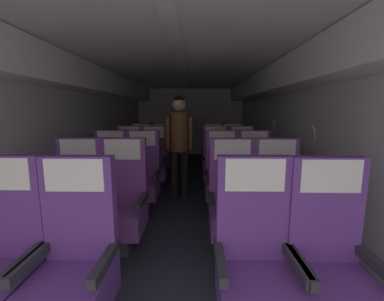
{
  "coord_description": "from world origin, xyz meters",
  "views": [
    {
      "loc": [
        0.19,
        0.04,
        1.4
      ],
      "look_at": [
        0.13,
        3.89,
        0.77
      ],
      "focal_mm": 23.23,
      "sensor_mm": 36.0,
      "label": 1
    }
  ],
  "objects_px": {
    "seat_c_right_window": "(222,178)",
    "seat_e_left_window": "(141,154)",
    "seat_b_right_window": "(232,205)",
    "seat_c_left_window": "(110,178)",
    "seat_c_right_aisle": "(254,179)",
    "seat_d_right_window": "(216,164)",
    "seat_d_left_aisle": "(154,163)",
    "seat_d_left_window": "(129,163)",
    "seat_e_right_aisle": "(233,154)",
    "seat_b_left_aisle": "(122,205)",
    "seat_e_right_window": "(212,154)",
    "seat_b_right_aisle": "(277,206)",
    "seat_d_right_aisle": "(242,164)",
    "seat_c_left_aisle": "(142,178)",
    "seat_a_right_aisle": "(331,269)",
    "seat_a_left_window": "(0,264)",
    "seat_a_right_window": "(255,267)",
    "seat_a_left_aisle": "(74,267)",
    "flight_attendant": "(179,136)",
    "seat_b_left_window": "(78,204)",
    "seat_e_left_aisle": "(162,154)"
  },
  "relations": [
    {
      "from": "seat_c_right_aisle",
      "to": "seat_e_right_aisle",
      "type": "xyz_separation_m",
      "value": [
        -0.01,
        1.96,
        0.0
      ]
    },
    {
      "from": "seat_c_left_window",
      "to": "seat_d_left_aisle",
      "type": "bearing_deg",
      "value": 65.7
    },
    {
      "from": "seat_c_right_window",
      "to": "seat_d_right_window",
      "type": "height_order",
      "value": "same"
    },
    {
      "from": "seat_b_right_aisle",
      "to": "seat_d_left_aisle",
      "type": "height_order",
      "value": "same"
    },
    {
      "from": "seat_c_left_aisle",
      "to": "seat_e_right_window",
      "type": "relative_size",
      "value": 1.0
    },
    {
      "from": "seat_b_left_aisle",
      "to": "seat_d_right_aisle",
      "type": "height_order",
      "value": "same"
    },
    {
      "from": "seat_a_right_window",
      "to": "seat_b_right_window",
      "type": "xyz_separation_m",
      "value": [
        0.0,
        0.97,
        0.0
      ]
    },
    {
      "from": "seat_d_right_aisle",
      "to": "seat_d_right_window",
      "type": "distance_m",
      "value": 0.46
    },
    {
      "from": "seat_a_left_aisle",
      "to": "seat_d_left_window",
      "type": "height_order",
      "value": "same"
    },
    {
      "from": "seat_e_right_aisle",
      "to": "seat_d_left_aisle",
      "type": "bearing_deg",
      "value": -146.99
    },
    {
      "from": "seat_a_right_aisle",
      "to": "seat_e_right_aisle",
      "type": "distance_m",
      "value": 3.92
    },
    {
      "from": "seat_c_right_aisle",
      "to": "seat_d_right_window",
      "type": "bearing_deg",
      "value": 115.43
    },
    {
      "from": "seat_a_left_window",
      "to": "seat_c_left_window",
      "type": "bearing_deg",
      "value": 89.77
    },
    {
      "from": "seat_a_left_aisle",
      "to": "seat_e_left_window",
      "type": "relative_size",
      "value": 1.0
    },
    {
      "from": "seat_b_right_window",
      "to": "seat_d_right_window",
      "type": "height_order",
      "value": "same"
    },
    {
      "from": "seat_a_left_window",
      "to": "seat_a_left_aisle",
      "type": "xyz_separation_m",
      "value": [
        0.46,
        -0.02,
        0.0
      ]
    },
    {
      "from": "seat_d_right_window",
      "to": "seat_a_left_window",
      "type": "bearing_deg",
      "value": -117.87
    },
    {
      "from": "seat_a_right_window",
      "to": "seat_d_left_aisle",
      "type": "relative_size",
      "value": 1.0
    },
    {
      "from": "seat_c_left_aisle",
      "to": "seat_d_left_aisle",
      "type": "bearing_deg",
      "value": 90.25
    },
    {
      "from": "seat_b_left_aisle",
      "to": "seat_d_right_window",
      "type": "bearing_deg",
      "value": 61.02
    },
    {
      "from": "seat_c_left_aisle",
      "to": "seat_d_right_aisle",
      "type": "distance_m",
      "value": 1.82
    },
    {
      "from": "seat_b_right_window",
      "to": "seat_c_right_aisle",
      "type": "height_order",
      "value": "same"
    },
    {
      "from": "seat_c_right_window",
      "to": "seat_d_left_window",
      "type": "relative_size",
      "value": 1.0
    },
    {
      "from": "seat_b_left_window",
      "to": "seat_b_right_aisle",
      "type": "bearing_deg",
      "value": 0.03
    },
    {
      "from": "seat_b_left_aisle",
      "to": "seat_d_left_window",
      "type": "height_order",
      "value": "same"
    },
    {
      "from": "seat_c_left_aisle",
      "to": "seat_c_right_aisle",
      "type": "bearing_deg",
      "value": 0.16
    },
    {
      "from": "seat_a_left_aisle",
      "to": "seat_d_right_window",
      "type": "height_order",
      "value": "same"
    },
    {
      "from": "seat_b_left_window",
      "to": "seat_d_left_window",
      "type": "distance_m",
      "value": 1.94
    },
    {
      "from": "seat_d_right_aisle",
      "to": "seat_e_left_aisle",
      "type": "bearing_deg",
      "value": 147.23
    },
    {
      "from": "seat_c_right_aisle",
      "to": "seat_d_left_window",
      "type": "relative_size",
      "value": 1.0
    },
    {
      "from": "seat_d_left_aisle",
      "to": "seat_e_right_window",
      "type": "distance_m",
      "value": 1.46
    },
    {
      "from": "flight_attendant",
      "to": "seat_b_left_aisle",
      "type": "bearing_deg",
      "value": 51.73
    },
    {
      "from": "seat_c_right_aisle",
      "to": "seat_b_right_aisle",
      "type": "bearing_deg",
      "value": -90.07
    },
    {
      "from": "seat_c_left_window",
      "to": "seat_b_right_window",
      "type": "bearing_deg",
      "value": -32.14
    },
    {
      "from": "seat_e_right_window",
      "to": "seat_c_right_aisle",
      "type": "bearing_deg",
      "value": -76.95
    },
    {
      "from": "seat_c_left_aisle",
      "to": "seat_c_right_aisle",
      "type": "xyz_separation_m",
      "value": [
        1.54,
        0.0,
        0.0
      ]
    },
    {
      "from": "seat_b_right_aisle",
      "to": "seat_e_left_aisle",
      "type": "relative_size",
      "value": 1.0
    },
    {
      "from": "seat_a_right_aisle",
      "to": "seat_a_left_window",
      "type": "bearing_deg",
      "value": 179.55
    },
    {
      "from": "seat_b_right_aisle",
      "to": "seat_d_left_window",
      "type": "distance_m",
      "value": 2.77
    },
    {
      "from": "seat_c_right_window",
      "to": "seat_e_left_window",
      "type": "relative_size",
      "value": 1.0
    },
    {
      "from": "seat_a_left_window",
      "to": "flight_attendant",
      "type": "distance_m",
      "value": 2.72
    },
    {
      "from": "seat_b_right_aisle",
      "to": "seat_e_left_window",
      "type": "distance_m",
      "value": 3.51
    },
    {
      "from": "seat_e_right_window",
      "to": "seat_c_left_window",
      "type": "bearing_deg",
      "value": -128.35
    },
    {
      "from": "seat_b_left_window",
      "to": "seat_c_right_aisle",
      "type": "bearing_deg",
      "value": 26.34
    },
    {
      "from": "seat_d_left_aisle",
      "to": "seat_d_left_window",
      "type": "bearing_deg",
      "value": 178.78
    },
    {
      "from": "seat_b_right_window",
      "to": "seat_c_left_window",
      "type": "distance_m",
      "value": 1.82
    },
    {
      "from": "seat_b_right_aisle",
      "to": "seat_c_right_aisle",
      "type": "distance_m",
      "value": 0.98
    },
    {
      "from": "seat_a_left_window",
      "to": "seat_c_right_window",
      "type": "distance_m",
      "value": 2.49
    },
    {
      "from": "seat_a_left_aisle",
      "to": "seat_a_right_aisle",
      "type": "xyz_separation_m",
      "value": [
        1.53,
        0.0,
        0.0
      ]
    },
    {
      "from": "seat_a_right_window",
      "to": "seat_b_right_aisle",
      "type": "bearing_deg",
      "value": 65.44
    }
  ]
}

